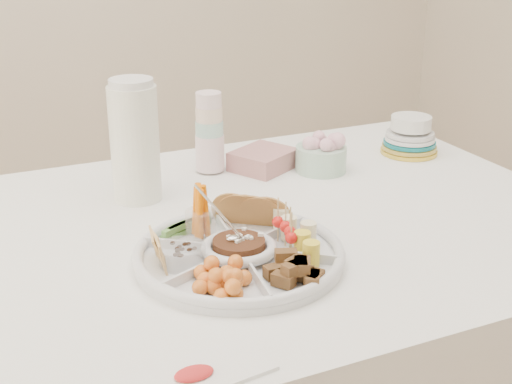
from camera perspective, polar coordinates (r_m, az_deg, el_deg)
name	(u,v)px	position (r m, az deg, el deg)	size (l,w,h in m)	color
dining_table	(233,380)	(1.65, -1.84, -14.77)	(1.52, 1.02, 0.76)	white
party_tray	(239,251)	(1.30, -1.37, -4.78)	(0.38, 0.38, 0.04)	silver
bean_dip	(239,248)	(1.30, -1.37, -4.48)	(0.10, 0.10, 0.04)	#422515
tortillas	(254,213)	(1.41, -0.13, -1.69)	(0.11, 0.11, 0.07)	#8F5D22
carrot_cucumber	(190,212)	(1.37, -5.32, -1.57)	(0.11, 0.11, 0.10)	orange
pita_raisins	(168,251)	(1.27, -7.04, -4.67)	(0.12, 0.12, 0.06)	tan
cherries	(220,279)	(1.19, -2.87, -6.93)	(0.12, 0.12, 0.05)	orange
granola_chunks	(294,267)	(1.22, 3.06, -6.04)	(0.10, 0.10, 0.04)	#553A1B
banana_tomato	(306,224)	(1.33, 4.02, -2.60)	(0.10, 0.10, 0.08)	#F8F561
cup_stack	(209,134)	(1.73, -3.75, 4.68)	(0.07, 0.07, 0.19)	silver
thermos	(135,139)	(1.57, -9.69, 4.17)	(0.11, 0.11, 0.28)	white
flower_bowl	(321,153)	(1.76, 5.24, 3.15)	(0.13, 0.13, 0.09)	#96D3A8
napkin_stack	(263,160)	(1.77, 0.57, 2.60)	(0.14, 0.12, 0.05)	tan
plate_stack	(410,136)	(1.92, 12.22, 4.40)	(0.15, 0.15, 0.10)	gold
placemat	(173,383)	(1.01, -6.63, -14.92)	(0.28, 0.09, 0.01)	white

